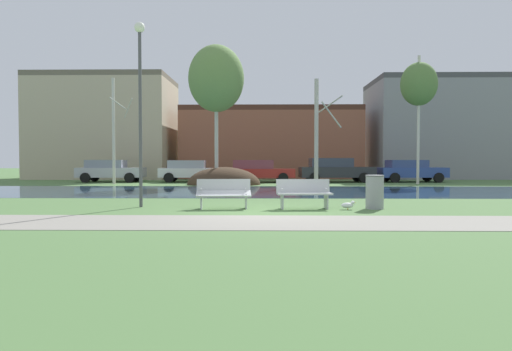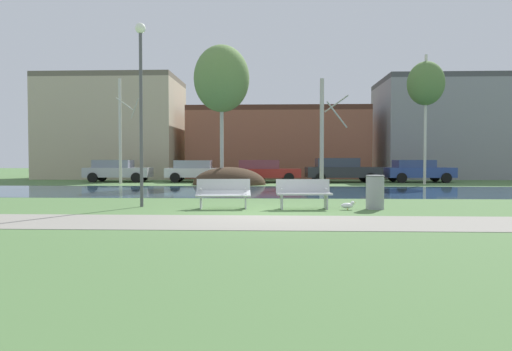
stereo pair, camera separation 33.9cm
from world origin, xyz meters
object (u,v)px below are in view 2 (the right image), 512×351
(bench_right, at_px, (304,193))
(parked_suv_fifth_blue, at_px, (417,170))
(seagull, at_px, (348,205))
(parked_sedan_second_white, at_px, (197,170))
(streetlamp, at_px, (141,85))
(parked_wagon_fourth_dark, at_px, (341,170))
(parked_hatch_third_red, at_px, (263,170))
(parked_van_nearest_silver, at_px, (117,170))
(bench_left, at_px, (223,193))
(trash_bin, at_px, (375,192))

(bench_right, relative_size, parked_suv_fifth_blue, 0.38)
(bench_right, bearing_deg, seagull, -8.81)
(seagull, xyz_separation_m, parked_sedan_second_white, (-7.27, 16.84, 0.63))
(parked_sedan_second_white, bearing_deg, bench_right, -70.16)
(bench_right, relative_size, streetlamp, 0.29)
(parked_wagon_fourth_dark, bearing_deg, parked_hatch_third_red, -176.81)
(bench_right, xyz_separation_m, streetlamp, (-4.95, 0.44, 3.25))
(parked_sedan_second_white, bearing_deg, streetlamp, -86.25)
(bench_right, distance_m, parked_van_nearest_silver, 20.06)
(bench_right, relative_size, parked_van_nearest_silver, 0.38)
(parked_van_nearest_silver, distance_m, parked_wagon_fourth_dark, 14.82)
(bench_left, bearing_deg, seagull, -3.08)
(seagull, bearing_deg, streetlamp, 174.18)
(trash_bin, xyz_separation_m, parked_sedan_second_white, (-8.09, 16.62, 0.24))
(trash_bin, relative_size, streetlamp, 0.18)
(parked_van_nearest_silver, bearing_deg, parked_hatch_third_red, -0.88)
(parked_van_nearest_silver, distance_m, parked_sedan_second_white, 5.33)
(parked_hatch_third_red, xyz_separation_m, parked_wagon_fourth_dark, (5.12, 0.29, 0.06))
(bench_left, height_order, parked_van_nearest_silver, parked_van_nearest_silver)
(bench_left, bearing_deg, parked_wagon_fourth_dark, 70.68)
(trash_bin, bearing_deg, parked_sedan_second_white, 115.96)
(parked_wagon_fourth_dark, bearing_deg, parked_sedan_second_white, -179.79)
(bench_left, relative_size, parked_hatch_third_red, 0.35)
(bench_left, xyz_separation_m, parked_wagon_fourth_dark, (5.85, 16.68, 0.35))
(bench_left, relative_size, bench_right, 1.00)
(streetlamp, xyz_separation_m, parked_suv_fifth_blue, (13.40, 16.40, -2.95))
(parked_hatch_third_red, relative_size, parked_suv_fifth_blue, 1.08)
(trash_bin, bearing_deg, parked_hatch_third_red, 102.82)
(bench_right, bearing_deg, parked_wagon_fourth_dark, 78.23)
(bench_left, distance_m, parked_wagon_fourth_dark, 17.68)
(bench_left, height_order, trash_bin, trash_bin)
(trash_bin, height_order, parked_hatch_third_red, parked_hatch_third_red)
(seagull, relative_size, parked_hatch_third_red, 0.09)
(trash_bin, height_order, parked_wagon_fourth_dark, parked_wagon_fourth_dark)
(seagull, bearing_deg, bench_right, 171.19)
(streetlamp, bearing_deg, parked_suv_fifth_blue, 50.75)
(seagull, xyz_separation_m, parked_hatch_third_red, (-2.90, 16.59, 0.64))
(bench_right, distance_m, parked_suv_fifth_blue, 18.84)
(trash_bin, distance_m, parked_suv_fifth_blue, 17.97)
(bench_left, xyz_separation_m, bench_right, (2.37, 0.00, 0.00))
(streetlamp, height_order, parked_van_nearest_silver, streetlamp)
(seagull, relative_size, streetlamp, 0.08)
(bench_left, xyz_separation_m, trash_bin, (4.45, 0.03, 0.04))
(trash_bin, relative_size, parked_suv_fifth_blue, 0.23)
(parked_van_nearest_silver, height_order, parked_sedan_second_white, parked_van_nearest_silver)
(trash_bin, relative_size, parked_wagon_fourth_dark, 0.20)
(parked_hatch_third_red, bearing_deg, bench_right, -84.28)
(bench_left, height_order, parked_suv_fifth_blue, parked_suv_fifth_blue)
(parked_van_nearest_silver, relative_size, parked_suv_fifth_blue, 0.99)
(parked_sedan_second_white, xyz_separation_m, parked_wagon_fourth_dark, (9.48, 0.03, 0.06))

